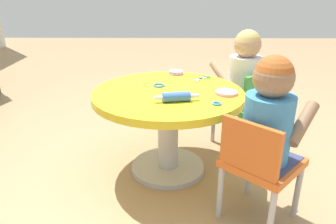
{
  "coord_description": "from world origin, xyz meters",
  "views": [
    {
      "loc": [
        -1.67,
        -0.02,
        1.05
      ],
      "look_at": [
        0.0,
        0.0,
        0.38
      ],
      "focal_mm": 33.98,
      "sensor_mm": 36.0,
      "label": 1
    }
  ],
  "objects_px": {
    "child_chair_right": "(246,104)",
    "craft_scissors": "(203,78)",
    "seated_child_left": "(269,115)",
    "rolling_pin": "(176,97)",
    "craft_table": "(168,112)",
    "child_chair_left": "(259,164)",
    "seated_child_right": "(245,70)"
  },
  "relations": [
    {
      "from": "child_chair_left",
      "to": "craft_scissors",
      "type": "relative_size",
      "value": 3.91
    },
    {
      "from": "seated_child_left",
      "to": "craft_scissors",
      "type": "distance_m",
      "value": 0.7
    },
    {
      "from": "child_chair_left",
      "to": "seated_child_right",
      "type": "distance_m",
      "value": 0.82
    },
    {
      "from": "craft_table",
      "to": "craft_scissors",
      "type": "distance_m",
      "value": 0.36
    },
    {
      "from": "rolling_pin",
      "to": "child_chair_left",
      "type": "bearing_deg",
      "value": -126.59
    },
    {
      "from": "craft_table",
      "to": "child_chair_right",
      "type": "height_order",
      "value": "child_chair_right"
    },
    {
      "from": "craft_table",
      "to": "seated_child_left",
      "type": "height_order",
      "value": "seated_child_left"
    },
    {
      "from": "child_chair_right",
      "to": "rolling_pin",
      "type": "distance_m",
      "value": 0.71
    },
    {
      "from": "craft_table",
      "to": "child_chair_left",
      "type": "relative_size",
      "value": 1.57
    },
    {
      "from": "seated_child_left",
      "to": "child_chair_left",
      "type": "bearing_deg",
      "value": 136.36
    },
    {
      "from": "craft_scissors",
      "to": "craft_table",
      "type": "bearing_deg",
      "value": 139.72
    },
    {
      "from": "seated_child_left",
      "to": "craft_scissors",
      "type": "relative_size",
      "value": 3.72
    },
    {
      "from": "child_chair_right",
      "to": "craft_scissors",
      "type": "bearing_deg",
      "value": 99.99
    },
    {
      "from": "craft_table",
      "to": "child_chair_left",
      "type": "height_order",
      "value": "child_chair_left"
    },
    {
      "from": "child_chair_right",
      "to": "rolling_pin",
      "type": "xyz_separation_m",
      "value": [
        -0.48,
        0.47,
        0.22
      ]
    },
    {
      "from": "child_chair_left",
      "to": "seated_child_left",
      "type": "xyz_separation_m",
      "value": [
        0.03,
        -0.03,
        0.23
      ]
    },
    {
      "from": "child_chair_left",
      "to": "craft_scissors",
      "type": "xyz_separation_m",
      "value": [
        0.7,
        0.19,
        0.2
      ]
    },
    {
      "from": "child_chair_left",
      "to": "rolling_pin",
      "type": "height_order",
      "value": "rolling_pin"
    },
    {
      "from": "seated_child_left",
      "to": "rolling_pin",
      "type": "bearing_deg",
      "value": 58.31
    },
    {
      "from": "seated_child_left",
      "to": "seated_child_right",
      "type": "distance_m",
      "value": 0.76
    },
    {
      "from": "craft_scissors",
      "to": "rolling_pin",
      "type": "bearing_deg",
      "value": 157.55
    },
    {
      "from": "child_chair_right",
      "to": "craft_scissors",
      "type": "relative_size",
      "value": 3.91
    },
    {
      "from": "seated_child_left",
      "to": "rolling_pin",
      "type": "height_order",
      "value": "seated_child_left"
    },
    {
      "from": "child_chair_left",
      "to": "seated_child_right",
      "type": "bearing_deg",
      "value": -5.98
    },
    {
      "from": "craft_table",
      "to": "seated_child_left",
      "type": "bearing_deg",
      "value": -133.15
    },
    {
      "from": "seated_child_right",
      "to": "rolling_pin",
      "type": "height_order",
      "value": "seated_child_right"
    },
    {
      "from": "seated_child_left",
      "to": "seated_child_right",
      "type": "relative_size",
      "value": 1.0
    },
    {
      "from": "craft_table",
      "to": "child_chair_left",
      "type": "bearing_deg",
      "value": -136.95
    },
    {
      "from": "seated_child_right",
      "to": "craft_scissors",
      "type": "relative_size",
      "value": 3.72
    },
    {
      "from": "seated_child_right",
      "to": "rolling_pin",
      "type": "distance_m",
      "value": 0.68
    },
    {
      "from": "craft_table",
      "to": "rolling_pin",
      "type": "relative_size",
      "value": 3.65
    },
    {
      "from": "rolling_pin",
      "to": "seated_child_left",
      "type": "bearing_deg",
      "value": -121.69
    }
  ]
}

